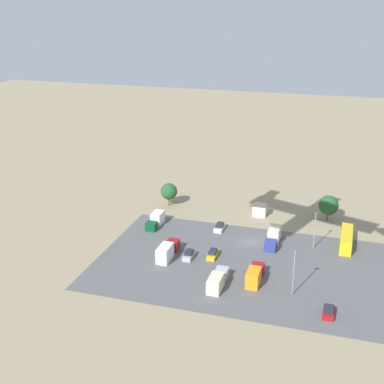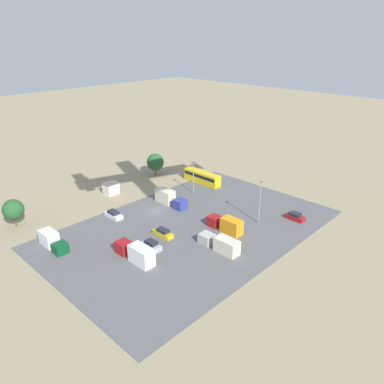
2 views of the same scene
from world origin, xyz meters
name	(u,v)px [view 1 (image 1 of 2)]	position (x,y,z in m)	size (l,w,h in m)	color
ground_plane	(251,242)	(0.00, 0.00, 0.00)	(400.00, 400.00, 0.00)	gray
parking_lot_surface	(240,265)	(0.00, 11.46, 0.04)	(59.38, 38.94, 0.08)	#565659
shed_building	(260,210)	(0.91, -16.28, 1.48)	(3.53, 3.23, 2.94)	silver
bus	(346,239)	(-20.65, -4.51, 1.76)	(2.55, 11.34, 3.12)	gold
parked_car_0	(213,254)	(6.32, 9.46, 0.71)	(1.75, 4.61, 1.52)	gold
parked_car_1	(189,255)	(11.05, 11.43, 0.75)	(1.81, 4.26, 1.60)	#ADB2B7
parked_car_2	(220,227)	(8.39, -4.63, 0.71)	(1.90, 4.68, 1.52)	silver
parked_car_3	(329,312)	(-18.70, 25.02, 0.73)	(1.95, 4.14, 1.55)	maroon
parked_truck_0	(273,237)	(-4.93, -0.75, 1.58)	(2.49, 8.80, 3.27)	navy
parked_truck_1	(217,281)	(2.32, 21.30, 1.38)	(2.45, 8.68, 2.83)	#ADB2B7
parked_truck_2	(156,220)	(23.85, -2.60, 1.41)	(2.44, 7.40, 2.90)	#0C4723
parked_truck_3	(255,275)	(-4.16, 17.43, 1.52)	(2.44, 7.97, 3.14)	maroon
parked_truck_4	(167,251)	(15.54, 12.61, 1.58)	(2.44, 8.96, 3.28)	maroon
tree_near_shed	(169,191)	(25.19, -16.11, 3.93)	(4.39, 4.39, 6.14)	brown
tree_apron_mid	(329,205)	(-15.76, -18.19, 3.96)	(4.87, 4.87, 6.40)	brown
light_pole_lot_centre	(294,270)	(-11.80, 20.08, 5.30)	(0.90, 0.28, 9.56)	gray
light_pole_lot_edge	(315,228)	(-13.79, -1.30, 4.72)	(0.90, 0.28, 8.42)	gray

